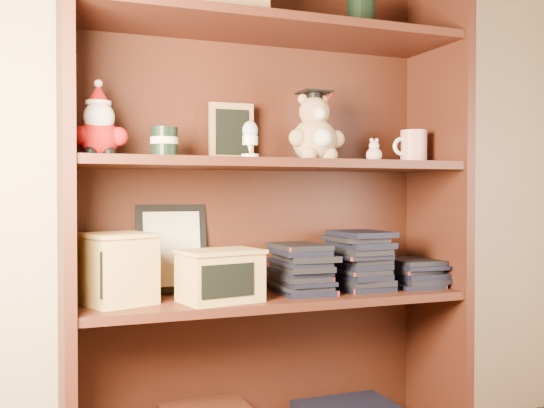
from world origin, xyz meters
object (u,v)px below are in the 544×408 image
(treats_box, at_px, (117,268))
(teacher_mug, at_px, (413,147))
(bookcase, at_px, (265,217))
(grad_teddy_bear, at_px, (315,134))

(treats_box, bearing_deg, teacher_mug, 0.05)
(bookcase, xyz_separation_m, grad_teddy_bear, (0.14, -0.06, 0.25))
(bookcase, bearing_deg, teacher_mug, -5.84)
(grad_teddy_bear, relative_size, treats_box, 0.96)
(teacher_mug, distance_m, treats_box, 1.01)
(teacher_mug, xyz_separation_m, treats_box, (-0.94, -0.00, -0.35))
(treats_box, bearing_deg, bookcase, 6.53)
(bookcase, height_order, teacher_mug, bookcase)
(grad_teddy_bear, bearing_deg, bookcase, 157.90)
(bookcase, distance_m, teacher_mug, 0.55)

